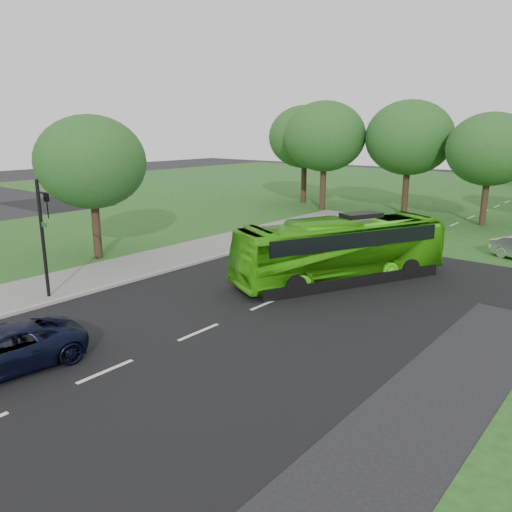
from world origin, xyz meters
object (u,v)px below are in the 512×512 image
Objects in this scene: tree_side_near at (91,162)px; bus at (341,250)px; tree_park_b at (409,138)px; tree_park_c at (490,149)px; tree_park_f at (305,137)px; traffic_light at (44,231)px; tree_park_a at (325,137)px; suv at (0,351)px.

bus is at bearing 21.22° from tree_side_near.
bus is (5.78, -20.94, -5.02)m from tree_park_b.
tree_park_b is at bearing 170.34° from tree_park_c.
tree_park_f reaches higher than traffic_light.
tree_park_b is at bearing 130.39° from bus.
tree_park_f is at bearing 145.68° from tree_park_a.
bus is (12.71, -18.51, -5.09)m from tree_park_a.
tree_park_b is 10.90m from tree_park_f.
tree_park_b is (6.93, 2.43, -0.07)m from tree_park_a.
suv is at bearing -74.14° from tree_park_a.
tree_park_f is 26.58m from tree_side_near.
bus is 13.64m from traffic_light.
suv is 7.18m from traffic_light.
tree_side_near is 1.63× the size of suv.
tree_park_c is at bearing 111.72° from bus.
tree_park_a is 29.76m from traffic_light.
suv is at bearing -97.00° from tree_park_c.
traffic_light reaches higher than suv.
tree_park_a is at bearing -34.32° from tree_park_f.
tree_side_near is (-14.26, -24.87, -0.31)m from tree_park_c.
tree_park_a is 13.91m from tree_park_c.
tree_park_a is 4.80m from tree_park_f.
traffic_light is (-5.14, 4.40, 2.41)m from suv.
tree_park_f is 33.18m from traffic_light.
bus is at bearing 85.69° from suv.
tree_park_c is at bearing -4.66° from tree_park_f.
tree_park_c is 0.77× the size of bus.
tree_park_f reaches higher than suv.
tree_park_a reaches higher than tree_park_b.
tree_park_a is 1.96× the size of suv.
tree_park_f is 1.82× the size of traffic_light.
suv is (13.52, -36.32, -5.83)m from tree_park_f.
tree_side_near is (-0.43, -23.61, -1.13)m from tree_park_a.
tree_park_f is 1.93× the size of suv.
tree_park_f is 39.19m from suv.
tree_park_b is 36.62m from suv.
traffic_light is (-9.42, -30.47, -2.71)m from tree_park_c.
tree_side_near reaches higher than bus.
bus is 2.10× the size of traffic_light.
tree_park_f is at bearing 97.65° from tree_side_near.
tree_park_b is 31.94m from traffic_light.
tree_park_c is at bearing 63.05° from traffic_light.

